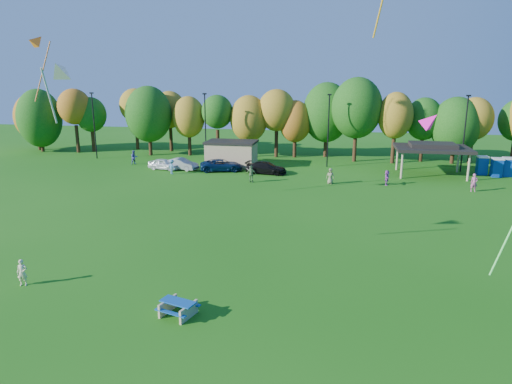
% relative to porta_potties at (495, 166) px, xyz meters
% --- Properties ---
extents(ground, '(160.00, 160.00, 0.00)m').
position_rel_porta_potties_xyz_m(ground, '(-21.27, -38.07, -1.10)').
color(ground, '#19600F').
rests_on(ground, ground).
extents(tree_line, '(93.57, 10.55, 11.15)m').
position_rel_porta_potties_xyz_m(tree_line, '(-22.29, 7.44, 4.82)').
color(tree_line, black).
rests_on(tree_line, ground).
extents(lamp_posts, '(64.50, 0.25, 9.09)m').
position_rel_porta_potties_xyz_m(lamp_posts, '(-19.27, 1.93, 3.80)').
color(lamp_posts, black).
rests_on(lamp_posts, ground).
extents(utility_building, '(6.30, 4.30, 3.25)m').
position_rel_porta_potties_xyz_m(utility_building, '(-31.27, -0.07, 0.54)').
color(utility_building, tan).
rests_on(utility_building, ground).
extents(pavilion, '(8.20, 6.20, 3.77)m').
position_rel_porta_potties_xyz_m(pavilion, '(-7.27, -1.07, 2.13)').
color(pavilion, tan).
rests_on(pavilion, ground).
extents(porta_potties, '(3.75, 2.18, 2.18)m').
position_rel_porta_potties_xyz_m(porta_potties, '(0.00, 0.00, 0.00)').
color(porta_potties, '#0B3798').
rests_on(porta_potties, ground).
extents(picnic_table, '(2.03, 1.83, 0.74)m').
position_rel_porta_potties_xyz_m(picnic_table, '(-24.64, -37.27, -0.67)').
color(picnic_table, tan).
rests_on(picnic_table, ground).
extents(kite_flyer, '(0.62, 0.49, 1.49)m').
position_rel_porta_potties_xyz_m(kite_flyer, '(-34.09, -35.82, -0.35)').
color(kite_flyer, beige).
rests_on(kite_flyer, ground).
extents(car_a, '(4.22, 2.31, 1.36)m').
position_rel_porta_potties_xyz_m(car_a, '(-38.91, -3.83, -0.42)').
color(car_a, white).
rests_on(car_a, ground).
extents(car_b, '(4.52, 2.45, 1.41)m').
position_rel_porta_potties_xyz_m(car_b, '(-36.78, -3.53, -0.39)').
color(car_b, gray).
rests_on(car_b, ground).
extents(car_c, '(5.64, 3.73, 1.44)m').
position_rel_porta_potties_xyz_m(car_c, '(-31.69, -3.35, -0.38)').
color(car_c, '#0C234A').
rests_on(car_c, ground).
extents(car_d, '(5.05, 2.54, 1.40)m').
position_rel_porta_potties_xyz_m(car_d, '(-26.12, -3.87, -0.40)').
color(car_d, black).
rests_on(car_d, ground).
extents(far_person_0, '(0.92, 0.70, 1.69)m').
position_rel_porta_potties_xyz_m(far_person_0, '(-18.52, -7.78, -0.25)').
color(far_person_0, '#7A7E56').
rests_on(far_person_0, ground).
extents(far_person_1, '(0.68, 0.47, 1.82)m').
position_rel_porta_potties_xyz_m(far_person_1, '(-4.38, -8.52, -0.19)').
color(far_person_1, '#C15B90').
rests_on(far_person_1, ground).
extents(far_person_2, '(1.12, 1.12, 1.83)m').
position_rel_porta_potties_xyz_m(far_person_2, '(-44.05, -1.30, -0.18)').
color(far_person_2, '#514BA6').
rests_on(far_person_2, ground).
extents(far_person_3, '(1.30, 1.13, 1.74)m').
position_rel_porta_potties_xyz_m(far_person_3, '(-36.96, -6.20, -0.23)').
color(far_person_3, '#4F84AE').
rests_on(far_person_3, ground).
extents(far_person_4, '(0.61, 1.51, 1.58)m').
position_rel_porta_potties_xyz_m(far_person_4, '(-12.64, -7.21, -0.31)').
color(far_person_4, '#A348AE').
rests_on(far_person_4, ground).
extents(far_person_5, '(1.13, 0.61, 1.84)m').
position_rel_porta_potties_xyz_m(far_person_5, '(-26.92, -8.68, -0.18)').
color(far_person_5, '#517B4B').
rests_on(far_person_5, ground).
extents(kite_4, '(2.08, 2.93, 5.30)m').
position_rel_porta_potties_xyz_m(kite_4, '(-40.57, -23.22, 12.56)').
color(kite_4, orange).
extents(kite_9, '(1.50, 1.33, 1.23)m').
position_rel_porta_potties_xyz_m(kite_9, '(-13.06, -31.91, 7.86)').
color(kite_9, '#F20DA2').
extents(kite_11, '(1.32, 2.26, 3.52)m').
position_rel_porta_potties_xyz_m(kite_11, '(-32.10, -33.62, 10.33)').
color(kite_11, beige).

